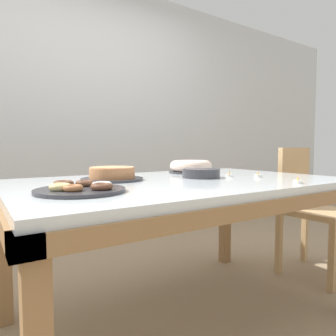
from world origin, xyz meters
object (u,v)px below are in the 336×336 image
at_px(tealight_left_edge, 229,175).
at_px(cake_chocolate_round, 112,174).
at_px(plate_stack, 201,173).
at_px(tealight_near_front, 131,172).
at_px(tealight_right_edge, 298,181).
at_px(cake_golden_bundt, 191,167).
at_px(chair, 308,203).
at_px(pastry_platter, 80,189).
at_px(tealight_centre, 258,175).

bearing_deg(tealight_left_edge, cake_chocolate_round, 162.31).
xyz_separation_m(plate_stack, tealight_near_front, (-0.22, 0.43, -0.01)).
distance_m(plate_stack, tealight_left_edge, 0.17).
distance_m(tealight_near_front, tealight_right_edge, 0.99).
relative_size(cake_chocolate_round, tealight_right_edge, 7.95).
xyz_separation_m(tealight_near_front, tealight_left_edge, (0.38, -0.49, 0.00)).
distance_m(cake_golden_bundt, tealight_left_edge, 0.35).
distance_m(chair, tealight_right_edge, 0.98).
relative_size(pastry_platter, plate_stack, 1.59).
distance_m(cake_chocolate_round, pastry_platter, 0.42).
height_order(cake_chocolate_round, pastry_platter, cake_chocolate_round).
height_order(cake_chocolate_round, tealight_left_edge, cake_chocolate_round).
xyz_separation_m(cake_chocolate_round, tealight_left_edge, (0.63, -0.20, -0.02)).
bearing_deg(tealight_left_edge, chair, 2.91).
xyz_separation_m(cake_chocolate_round, cake_golden_bundt, (0.62, 0.15, 0.01)).
height_order(chair, tealight_centre, chair).
bearing_deg(chair, cake_golden_bundt, 160.86).
bearing_deg(tealight_right_edge, tealight_near_front, 115.09).
bearing_deg(tealight_centre, pastry_platter, -178.46).
bearing_deg(plate_stack, tealight_right_edge, -67.07).
bearing_deg(chair, tealight_right_edge, -151.34).
bearing_deg(tealight_left_edge, pastry_platter, -171.87).
bearing_deg(cake_golden_bundt, tealight_left_edge, -88.45).
distance_m(chair, pastry_platter, 1.79).
height_order(chair, cake_chocolate_round, chair).
xyz_separation_m(cake_chocolate_round, plate_stack, (0.47, -0.14, -0.01)).
xyz_separation_m(chair, tealight_left_edge, (-0.86, -0.04, 0.26)).
bearing_deg(pastry_platter, plate_stack, 14.09).
distance_m(cake_chocolate_round, tealight_centre, 0.81).
xyz_separation_m(chair, plate_stack, (-1.03, 0.01, 0.27)).
xyz_separation_m(chair, tealight_right_edge, (-0.83, -0.45, 0.26)).
height_order(tealight_near_front, tealight_left_edge, same).
distance_m(cake_chocolate_round, tealight_left_edge, 0.66).
xyz_separation_m(tealight_right_edge, tealight_left_edge, (-0.04, 0.41, 0.00)).
distance_m(cake_golden_bundt, pastry_platter, 1.01).
relative_size(chair, pastry_platter, 2.81).
distance_m(plate_stack, tealight_near_front, 0.48).
xyz_separation_m(pastry_platter, tealight_centre, (1.02, 0.03, -0.00)).
bearing_deg(cake_chocolate_round, tealight_centre, -21.77).
relative_size(cake_chocolate_round, tealight_near_front, 7.95).
distance_m(cake_chocolate_round, tealight_right_edge, 0.90).
bearing_deg(tealight_right_edge, plate_stack, 112.93).
bearing_deg(tealight_centre, cake_chocolate_round, 158.23).
relative_size(plate_stack, tealight_left_edge, 5.25).
bearing_deg(cake_chocolate_round, plate_stack, -17.15).
bearing_deg(cake_chocolate_round, cake_golden_bundt, 13.19).
bearing_deg(cake_chocolate_round, tealight_near_front, 48.93).
relative_size(cake_golden_bundt, tealight_near_front, 7.34).
bearing_deg(pastry_platter, tealight_centre, 1.54).
xyz_separation_m(cake_chocolate_round, tealight_right_edge, (0.67, -0.61, -0.02)).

